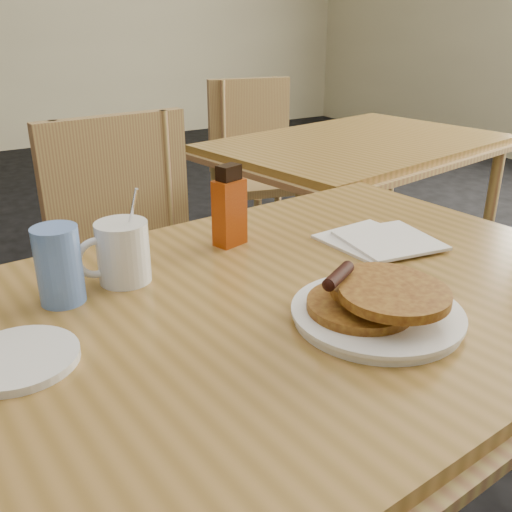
{
  "coord_description": "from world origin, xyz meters",
  "views": [
    {
      "loc": [
        -0.51,
        -0.74,
        1.18
      ],
      "look_at": [
        -0.04,
        0.03,
        0.8
      ],
      "focal_mm": 40.0,
      "sensor_mm": 36.0,
      "label": 1
    }
  ],
  "objects_px": {
    "main_table": "(281,317)",
    "pancake_plate": "(377,306)",
    "chair_main_far": "(135,258)",
    "neighbor_table": "(358,152)",
    "chair_neighbor_far": "(259,157)",
    "coffee_mug": "(121,251)",
    "syrup_bottle": "(229,208)",
    "blue_tumbler": "(59,265)"
  },
  "relations": [
    {
      "from": "main_table",
      "to": "syrup_bottle",
      "type": "xyz_separation_m",
      "value": [
        0.04,
        0.24,
        0.12
      ]
    },
    {
      "from": "neighbor_table",
      "to": "coffee_mug",
      "type": "bearing_deg",
      "value": -148.44
    },
    {
      "from": "chair_neighbor_far",
      "to": "blue_tumbler",
      "type": "distance_m",
      "value": 1.98
    },
    {
      "from": "syrup_bottle",
      "to": "blue_tumbler",
      "type": "height_order",
      "value": "syrup_bottle"
    },
    {
      "from": "pancake_plate",
      "to": "syrup_bottle",
      "type": "distance_m",
      "value": 0.39
    },
    {
      "from": "chair_main_far",
      "to": "neighbor_table",
      "type": "bearing_deg",
      "value": 6.34
    },
    {
      "from": "neighbor_table",
      "to": "main_table",
      "type": "bearing_deg",
      "value": -136.62
    },
    {
      "from": "main_table",
      "to": "neighbor_table",
      "type": "bearing_deg",
      "value": 43.38
    },
    {
      "from": "chair_main_far",
      "to": "blue_tumbler",
      "type": "xyz_separation_m",
      "value": [
        -0.31,
        -0.55,
        0.26
      ]
    },
    {
      "from": "neighbor_table",
      "to": "blue_tumbler",
      "type": "xyz_separation_m",
      "value": [
        -1.27,
        -0.73,
        0.11
      ]
    },
    {
      "from": "neighbor_table",
      "to": "syrup_bottle",
      "type": "bearing_deg",
      "value": -144.32
    },
    {
      "from": "blue_tumbler",
      "to": "syrup_bottle",
      "type": "bearing_deg",
      "value": 12.23
    },
    {
      "from": "blue_tumbler",
      "to": "main_table",
      "type": "bearing_deg",
      "value": -28.09
    },
    {
      "from": "coffee_mug",
      "to": "main_table",
      "type": "bearing_deg",
      "value": -44.21
    },
    {
      "from": "main_table",
      "to": "chair_main_far",
      "type": "xyz_separation_m",
      "value": [
        -0.0,
        0.71,
        -0.15
      ]
    },
    {
      "from": "chair_neighbor_far",
      "to": "coffee_mug",
      "type": "height_order",
      "value": "coffee_mug"
    },
    {
      "from": "neighbor_table",
      "to": "pancake_plate",
      "type": "bearing_deg",
      "value": -129.93
    },
    {
      "from": "chair_main_far",
      "to": "pancake_plate",
      "type": "height_order",
      "value": "chair_main_far"
    },
    {
      "from": "main_table",
      "to": "blue_tumbler",
      "type": "xyz_separation_m",
      "value": [
        -0.31,
        0.17,
        0.1
      ]
    },
    {
      "from": "coffee_mug",
      "to": "chair_main_far",
      "type": "bearing_deg",
      "value": 67.88
    },
    {
      "from": "chair_neighbor_far",
      "to": "coffee_mug",
      "type": "bearing_deg",
      "value": -115.04
    },
    {
      "from": "chair_neighbor_far",
      "to": "blue_tumbler",
      "type": "height_order",
      "value": "chair_neighbor_far"
    },
    {
      "from": "chair_neighbor_far",
      "to": "blue_tumbler",
      "type": "xyz_separation_m",
      "value": [
        -1.29,
        -1.47,
        0.28
      ]
    },
    {
      "from": "chair_main_far",
      "to": "syrup_bottle",
      "type": "height_order",
      "value": "chair_main_far"
    },
    {
      "from": "main_table",
      "to": "pancake_plate",
      "type": "relative_size",
      "value": 5.09
    },
    {
      "from": "chair_neighbor_far",
      "to": "main_table",
      "type": "bearing_deg",
      "value": -106.67
    },
    {
      "from": "pancake_plate",
      "to": "blue_tumbler",
      "type": "relative_size",
      "value": 2.05
    },
    {
      "from": "pancake_plate",
      "to": "blue_tumbler",
      "type": "height_order",
      "value": "blue_tumbler"
    },
    {
      "from": "chair_neighbor_far",
      "to": "pancake_plate",
      "type": "height_order",
      "value": "chair_neighbor_far"
    },
    {
      "from": "chair_main_far",
      "to": "blue_tumbler",
      "type": "height_order",
      "value": "chair_main_far"
    },
    {
      "from": "neighbor_table",
      "to": "chair_main_far",
      "type": "distance_m",
      "value": 0.99
    },
    {
      "from": "chair_neighbor_far",
      "to": "syrup_bottle",
      "type": "height_order",
      "value": "syrup_bottle"
    },
    {
      "from": "syrup_bottle",
      "to": "main_table",
      "type": "bearing_deg",
      "value": -115.07
    },
    {
      "from": "coffee_mug",
      "to": "blue_tumbler",
      "type": "distance_m",
      "value": 0.11
    },
    {
      "from": "chair_main_far",
      "to": "coffee_mug",
      "type": "xyz_separation_m",
      "value": [
        -0.2,
        -0.52,
        0.25
      ]
    },
    {
      "from": "main_table",
      "to": "chair_main_far",
      "type": "relative_size",
      "value": 1.42
    },
    {
      "from": "blue_tumbler",
      "to": "chair_neighbor_far",
      "type": "bearing_deg",
      "value": 48.78
    },
    {
      "from": "chair_main_far",
      "to": "chair_neighbor_far",
      "type": "distance_m",
      "value": 1.35
    },
    {
      "from": "coffee_mug",
      "to": "blue_tumbler",
      "type": "xyz_separation_m",
      "value": [
        -0.11,
        -0.02,
        0.01
      ]
    },
    {
      "from": "chair_main_far",
      "to": "syrup_bottle",
      "type": "bearing_deg",
      "value": -89.37
    },
    {
      "from": "chair_neighbor_far",
      "to": "chair_main_far",
      "type": "bearing_deg",
      "value": -122.55
    },
    {
      "from": "neighbor_table",
      "to": "coffee_mug",
      "type": "distance_m",
      "value": 1.36
    }
  ]
}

